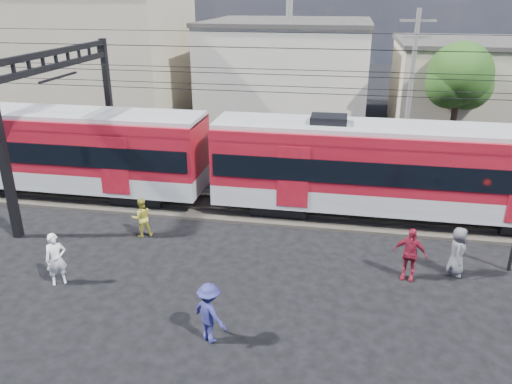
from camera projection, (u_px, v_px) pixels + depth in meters
ground at (241, 314)px, 15.39m from camera, size 120.00×120.00×0.00m
track_bed at (278, 209)px, 22.67m from camera, size 70.00×3.40×0.12m
rail_near at (276, 213)px, 21.94m from camera, size 70.00×0.12×0.12m
rail_far at (280, 200)px, 23.31m from camera, size 70.00×0.12×0.12m
commuter_train at (408, 168)px, 20.87m from camera, size 50.30×3.08×4.17m
catenary at (88, 91)px, 22.24m from camera, size 70.00×9.30×7.52m
building_west at (90, 56)px, 38.43m from camera, size 14.28×10.20×9.30m
building_midwest at (288, 69)px, 39.00m from camera, size 12.24×12.24×7.30m
utility_pole_mid at (410, 88)px, 26.37m from camera, size 1.80×0.24×8.50m
tree_near at (463, 78)px, 28.61m from camera, size 3.82×3.64×6.72m
pedestrian_a at (56, 259)px, 16.70m from camera, size 0.81×0.75×1.85m
pedestrian_b at (142, 217)px, 20.04m from camera, size 1.00×0.94×1.64m
pedestrian_c at (209, 313)px, 13.92m from camera, size 1.36×1.20×1.83m
pedestrian_d at (410, 254)px, 16.97m from camera, size 1.21×0.76×1.92m
pedestrian_e at (457, 251)px, 17.26m from camera, size 0.72×0.96×1.79m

